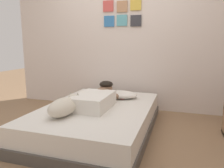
{
  "coord_description": "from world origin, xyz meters",
  "views": [
    {
      "loc": [
        1.02,
        -2.42,
        1.16
      ],
      "look_at": [
        0.1,
        0.48,
        0.6
      ],
      "focal_mm": 35.05,
      "sensor_mm": 36.0,
      "label": 1
    }
  ],
  "objects": [
    {
      "name": "ground_plane",
      "position": [
        0.0,
        0.0,
        0.0
      ],
      "size": [
        12.43,
        12.43,
        0.0
      ],
      "primitive_type": "plane",
      "color": "#8C6B4C"
    },
    {
      "name": "back_wall",
      "position": [
        -0.0,
        1.41,
        1.25
      ],
      "size": [
        4.22,
        0.12,
        2.5
      ],
      "color": "silver",
      "rests_on": "ground"
    },
    {
      "name": "person_lying",
      "position": [
        -0.03,
        0.23,
        0.45
      ],
      "size": [
        0.43,
        0.92,
        0.27
      ],
      "color": "silver",
      "rests_on": "bed"
    },
    {
      "name": "pillow",
      "position": [
        0.16,
        0.7,
        0.4
      ],
      "size": [
        0.52,
        0.32,
        0.11
      ],
      "primitive_type": "ellipsoid",
      "color": "white",
      "rests_on": "bed"
    },
    {
      "name": "dog",
      "position": [
        -0.24,
        -0.27,
        0.45
      ],
      "size": [
        0.26,
        0.57,
        0.21
      ],
      "color": "beige",
      "rests_on": "bed"
    },
    {
      "name": "bed",
      "position": [
        -0.0,
        0.17,
        0.17
      ],
      "size": [
        1.39,
        2.04,
        0.35
      ],
      "color": "#4C4742",
      "rests_on": "ground"
    },
    {
      "name": "cell_phone",
      "position": [
        -0.26,
        0.12,
        0.35
      ],
      "size": [
        0.07,
        0.14,
        0.01
      ],
      "primitive_type": "cube",
      "color": "black",
      "rests_on": "bed"
    },
    {
      "name": "coffee_cup",
      "position": [
        0.21,
        0.65,
        0.38
      ],
      "size": [
        0.12,
        0.09,
        0.07
      ],
      "color": "#D84C47",
      "rests_on": "bed"
    }
  ]
}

